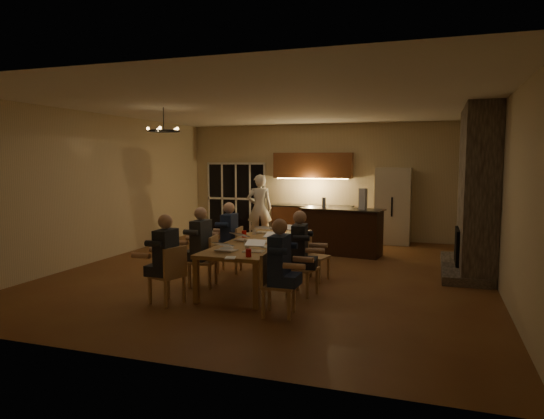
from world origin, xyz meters
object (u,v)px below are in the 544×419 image
(standing_person, at_px, (260,208))
(chair_right_far, at_px, (315,256))
(chair_left_far, at_px, (229,250))
(plate_far, at_px, (290,236))
(chair_right_mid, at_px, (302,268))
(redcup_mid, at_px, (244,234))
(plate_near, at_px, (268,247))
(bar_blender, at_px, (363,199))
(person_left_mid, at_px, (201,247))
(refrigerator, at_px, (393,206))
(chair_right_near, at_px, (279,285))
(mug_mid, at_px, (274,235))
(dining_table, at_px, (259,262))
(chair_left_near, at_px, (167,275))
(plate_left, at_px, (227,248))
(can_silver, at_px, (247,245))
(laptop_b, at_px, (254,245))
(chair_left_mid, at_px, (203,261))
(redcup_near, at_px, (249,253))
(mug_back, at_px, (254,232))
(laptop_c, at_px, (244,234))
(can_cola, at_px, (276,228))
(mug_front, at_px, (246,242))
(person_right_mid, at_px, (300,253))
(laptop_e, at_px, (265,227))
(redcup_far, at_px, (293,228))
(person_left_far, at_px, (229,237))
(laptop_d, at_px, (271,236))
(laptop_f, at_px, (291,229))
(person_left_near, at_px, (166,260))
(person_right_near, at_px, (280,268))
(bar_island, at_px, (342,232))
(bar_bottle, at_px, (324,202))

(standing_person, bearing_deg, chair_right_far, 101.52)
(chair_left_far, distance_m, plate_far, 1.25)
(chair_right_mid, relative_size, redcup_mid, 7.42)
(redcup_mid, xyz_separation_m, plate_near, (0.79, -0.88, -0.05))
(standing_person, relative_size, bar_blender, 3.82)
(person_left_mid, bearing_deg, refrigerator, 155.09)
(chair_right_near, relative_size, bar_blender, 1.87)
(mug_mid, bearing_deg, dining_table, -103.01)
(chair_left_near, relative_size, plate_left, 3.87)
(can_silver, bearing_deg, laptop_b, -46.32)
(chair_left_mid, bearing_deg, redcup_near, 46.81)
(chair_left_mid, distance_m, mug_back, 1.38)
(laptop_c, bearing_deg, chair_left_near, 88.89)
(dining_table, height_order, can_cola, can_cola)
(mug_front, xyz_separation_m, plate_near, (0.43, -0.09, -0.04))
(mug_front, height_order, redcup_mid, redcup_mid)
(mug_front, bearing_deg, chair_right_near, -51.36)
(can_silver, bearing_deg, person_right_mid, 16.65)
(laptop_e, xyz_separation_m, bar_blender, (1.65, 2.02, 0.45))
(dining_table, distance_m, redcup_far, 1.56)
(person_left_far, relative_size, laptop_e, 4.31)
(mug_back, xyz_separation_m, can_cola, (0.24, 0.59, 0.01))
(can_cola, bearing_deg, redcup_near, -80.46)
(chair_right_mid, height_order, mug_back, chair_right_mid)
(chair_left_near, height_order, chair_left_mid, same)
(laptop_e, bearing_deg, laptop_d, 106.34)
(mug_front, bearing_deg, laptop_f, 74.91)
(chair_left_far, xyz_separation_m, can_cola, (0.72, 0.69, 0.37))
(mug_front, height_order, mug_back, same)
(chair_right_mid, bearing_deg, plate_far, 37.04)
(mug_back, bearing_deg, person_left_near, -102.53)
(chair_left_far, bearing_deg, chair_right_near, 30.87)
(mug_back, xyz_separation_m, redcup_near, (0.69, -2.06, 0.01))
(laptop_f, bearing_deg, person_left_near, -114.12)
(chair_right_near, xyz_separation_m, laptop_d, (-0.66, 1.57, 0.42))
(chair_left_near, distance_m, chair_right_far, 2.80)
(person_right_mid, distance_m, laptop_c, 1.28)
(chair_left_near, height_order, plate_near, chair_left_near)
(chair_left_far, height_order, person_left_far, person_left_far)
(chair_left_mid, height_order, laptop_c, laptop_c)
(chair_left_mid, height_order, can_cola, chair_left_mid)
(chair_left_near, xyz_separation_m, laptop_d, (1.15, 1.55, 0.42))
(redcup_mid, relative_size, redcup_far, 1.00)
(person_right_near, bearing_deg, dining_table, 29.16)
(bar_island, relative_size, laptop_f, 5.91)
(bar_bottle, bearing_deg, chair_right_near, -84.81)
(mug_back, relative_size, plate_left, 0.43)
(chair_right_mid, distance_m, redcup_far, 2.11)
(person_left_far, height_order, redcup_mid, person_left_far)
(chair_right_far, relative_size, bar_bottle, 3.71)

